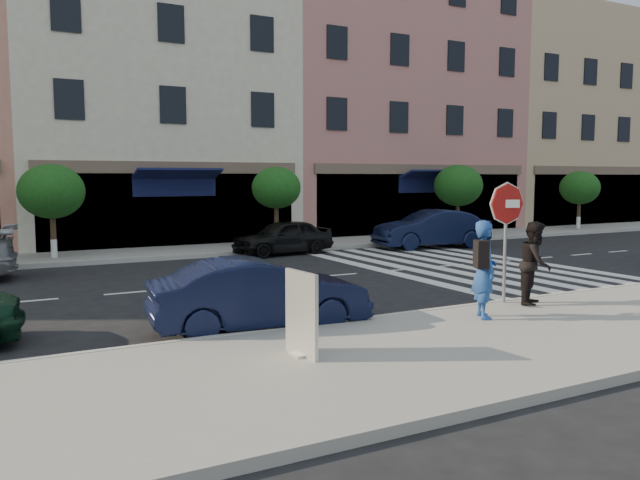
{
  "coord_description": "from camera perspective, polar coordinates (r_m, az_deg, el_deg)",
  "views": [
    {
      "loc": [
        -6.78,
        -11.3,
        2.79
      ],
      "look_at": [
        -0.36,
        0.83,
        1.4
      ],
      "focal_mm": 35.0,
      "sensor_mm": 36.0,
      "label": 1
    }
  ],
  "objects": [
    {
      "name": "building_east_far",
      "position": [
        41.93,
        19.77,
        9.84
      ],
      "size": [
        12.0,
        9.0,
        12.0
      ],
      "primitive_type": "cube",
      "color": "tan",
      "rests_on": "ground"
    },
    {
      "name": "car_near_mid",
      "position": [
        11.48,
        -5.52,
        -4.96
      ],
      "size": [
        4.08,
        1.74,
        1.31
      ],
      "primitive_type": "imported",
      "rotation": [
        0.0,
        0.0,
        1.48
      ],
      "color": "black",
      "rests_on": "ground"
    },
    {
      "name": "street_tree_ea",
      "position": [
        29.0,
        12.52,
        4.86
      ],
      "size": [
        2.2,
        2.2,
        3.19
      ],
      "color": "#473323",
      "rests_on": "sidewalk_far"
    },
    {
      "name": "car_far_right",
      "position": [
        24.94,
        10.13,
        1.0
      ],
      "size": [
        4.73,
        2.2,
        1.5
      ],
      "primitive_type": "imported",
      "rotation": [
        0.0,
        0.0,
        -1.71
      ],
      "color": "black",
      "rests_on": "ground"
    },
    {
      "name": "sidewalk_near",
      "position": [
        10.5,
        13.75,
        -9.37
      ],
      "size": [
        60.0,
        4.5,
        0.15
      ],
      "primitive_type": "cube",
      "color": "gray",
      "rests_on": "ground"
    },
    {
      "name": "car_far_mid",
      "position": [
        22.51,
        -3.41,
        0.28
      ],
      "size": [
        3.86,
        1.91,
        1.26
      ],
      "primitive_type": "imported",
      "rotation": [
        0.0,
        0.0,
        -1.46
      ],
      "color": "black",
      "rests_on": "ground"
    },
    {
      "name": "poster_board",
      "position": [
        9.27,
        -1.68,
        -6.84
      ],
      "size": [
        0.32,
        0.83,
        1.27
      ],
      "rotation": [
        0.0,
        0.0,
        0.1
      ],
      "color": "beige",
      "rests_on": "sidewalk_near"
    },
    {
      "name": "walker",
      "position": [
        13.68,
        19.1,
        -1.99
      ],
      "size": [
        1.06,
        1.02,
        1.73
      ],
      "primitive_type": "imported",
      "rotation": [
        0.0,
        0.0,
        0.61
      ],
      "color": "black",
      "rests_on": "sidewalk_near"
    },
    {
      "name": "sidewalk_far",
      "position": [
        23.46,
        -10.9,
        -0.96
      ],
      "size": [
        60.0,
        3.0,
        0.15
      ],
      "primitive_type": "cube",
      "color": "gray",
      "rests_on": "ground"
    },
    {
      "name": "building_east_mid",
      "position": [
        33.89,
        5.06,
        12.05
      ],
      "size": [
        13.0,
        9.0,
        13.0
      ],
      "primitive_type": "cube",
      "color": "#AD6C67",
      "rests_on": "ground"
    },
    {
      "name": "photographer",
      "position": [
        12.06,
        14.8,
        -2.62
      ],
      "size": [
        0.68,
        0.79,
        1.84
      ],
      "primitive_type": "imported",
      "rotation": [
        0.0,
        0.0,
        1.13
      ],
      "color": "navy",
      "rests_on": "sidewalk_near"
    },
    {
      "name": "stop_sign",
      "position": [
        13.55,
        16.69,
        2.16
      ],
      "size": [
        0.82,
        0.41,
        2.54
      ],
      "rotation": [
        0.0,
        0.0,
        -0.43
      ],
      "color": "gray",
      "rests_on": "sidewalk_near"
    },
    {
      "name": "street_tree_wb",
      "position": [
        22.17,
        -23.33,
        4.07
      ],
      "size": [
        2.1,
        2.1,
        3.06
      ],
      "color": "#473323",
      "rests_on": "sidewalk_far"
    },
    {
      "name": "street_tree_c",
      "position": [
        24.17,
        -4.02,
        4.75
      ],
      "size": [
        1.9,
        1.9,
        3.04
      ],
      "color": "#473323",
      "rests_on": "sidewalk_far"
    },
    {
      "name": "building_centre",
      "position": [
        29.11,
        -15.59,
        10.92
      ],
      "size": [
        11.0,
        9.0,
        11.0
      ],
      "primitive_type": "cube",
      "color": "beige",
      "rests_on": "ground"
    },
    {
      "name": "street_tree_eb",
      "position": [
        34.72,
        22.66,
        4.41
      ],
      "size": [
        2.0,
        2.0,
        2.94
      ],
      "color": "#473323",
      "rests_on": "sidewalk_far"
    },
    {
      "name": "ground",
      "position": [
        13.47,
        3.04,
        -6.18
      ],
      "size": [
        120.0,
        120.0,
        0.0
      ],
      "primitive_type": "plane",
      "color": "black",
      "rests_on": "ground"
    }
  ]
}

